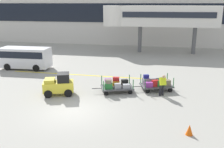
{
  "coord_description": "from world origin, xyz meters",
  "views": [
    {
      "loc": [
        4.99,
        -13.2,
        6.28
      ],
      "look_at": [
        1.39,
        4.84,
        1.07
      ],
      "focal_mm": 39.98,
      "sensor_mm": 36.0,
      "label": 1
    }
  ],
  "objects": [
    {
      "name": "baggage_cart_middle",
      "position": [
        4.74,
        4.82,
        0.53
      ],
      "size": [
        3.07,
        2.08,
        1.13
      ],
      "color": "#4C4C4F",
      "rests_on": "ground_plane"
    },
    {
      "name": "baggage_tug",
      "position": [
        -1.97,
        2.46,
        0.75
      ],
      "size": [
        2.35,
        1.79,
        1.58
      ],
      "color": "gold",
      "rests_on": "ground_plane"
    },
    {
      "name": "jet_bridge",
      "position": [
        3.95,
        19.99,
        4.68
      ],
      "size": [
        14.67,
        3.0,
        6.03
      ],
      "color": "silver",
      "rests_on": "ground_plane"
    },
    {
      "name": "terminal_building",
      "position": [
        0.0,
        25.98,
        4.46
      ],
      "size": [
        62.06,
        2.51,
        8.91
      ],
      "color": "beige",
      "rests_on": "ground_plane"
    },
    {
      "name": "shuttle_van",
      "position": [
        -8.15,
        8.8,
        1.23
      ],
      "size": [
        4.87,
        2.13,
        2.1
      ],
      "color": "silver",
      "rests_on": "ground_plane"
    },
    {
      "name": "baggage_cart_lead",
      "position": [
        1.89,
        3.81,
        0.53
      ],
      "size": [
        3.07,
        2.08,
        1.1
      ],
      "color": "#4C4C4F",
      "rests_on": "ground_plane"
    },
    {
      "name": "ground_plane",
      "position": [
        0.0,
        0.0,
        0.0
      ],
      "size": [
        120.0,
        120.0,
        0.0
      ],
      "primitive_type": "plane",
      "color": "#9E9B91"
    },
    {
      "name": "apron_lead_line",
      "position": [
        -1.42,
        7.65,
        0.0
      ],
      "size": [
        14.67,
        0.29,
        0.01
      ],
      "primitive_type": "cube",
      "rotation": [
        0.0,
        0.0,
        -0.01
      ],
      "color": "yellow",
      "rests_on": "ground_plane"
    },
    {
      "name": "baggage_handler",
      "position": [
        5.2,
        3.69,
        0.87
      ],
      "size": [
        0.55,
        0.56,
        1.56
      ],
      "color": "black",
      "rests_on": "ground_plane"
    },
    {
      "name": "safety_cone_near",
      "position": [
        6.57,
        -1.59,
        0.28
      ],
      "size": [
        0.36,
        0.36,
        0.55
      ],
      "primitive_type": "cone",
      "color": "#EA590F",
      "rests_on": "ground_plane"
    }
  ]
}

